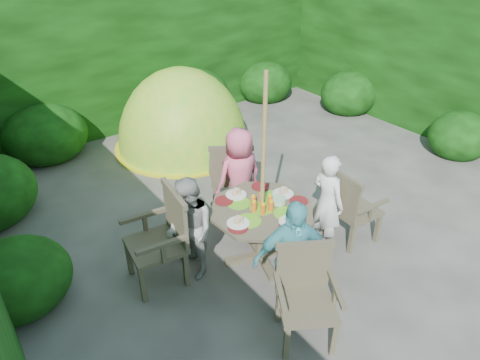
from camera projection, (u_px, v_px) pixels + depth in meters
ground at (283, 203)px, 5.95m from camera, size 60.00×60.00×0.00m
hedge_enclosure at (227, 90)px, 6.22m from camera, size 9.00×9.00×2.50m
patio_table at (262, 216)px, 4.69m from camera, size 1.49×1.49×0.82m
parasol_pole at (263, 175)px, 4.42m from camera, size 0.06×0.06×2.20m
garden_chair_right at (350, 206)px, 5.01m from camera, size 0.54×0.59×0.93m
garden_chair_left at (162, 237)px, 4.44m from camera, size 0.61×0.67×1.02m
garden_chair_back at (231, 174)px, 5.62m from camera, size 0.75×0.73×0.95m
garden_chair_front at (305, 293)px, 3.85m from camera, size 0.71×0.69×0.91m
child_right at (327, 202)px, 4.89m from camera, size 0.29×0.44×1.20m
child_left at (190, 229)px, 4.48m from camera, size 0.49×0.61×1.18m
child_back at (239, 176)px, 5.31m from camera, size 0.65×0.44×1.27m
child_front at (291, 259)px, 4.01m from camera, size 0.81×0.58×1.27m
dome_tent at (184, 145)px, 7.49m from camera, size 2.59×2.59×2.71m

